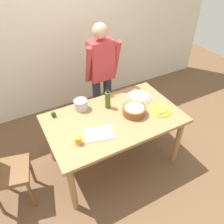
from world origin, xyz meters
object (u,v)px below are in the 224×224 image
Objects in this scene: popcorn_bowl at (134,110)px; cutting_board_white at (99,134)px; pizza_raw_on_board at (139,97)px; avocado at (53,114)px; person_cook at (102,72)px; cup_orange at (78,140)px; steel_pot at (81,104)px; plate_with_slice at (160,111)px; chair_wooden_left at (1,169)px; dining_table at (114,123)px; olive_oil_bottle at (108,100)px.

cutting_board_white is at bearing -167.70° from popcorn_bowl.
pizza_raw_on_board is 1.12m from avocado.
cup_orange is (-0.74, -0.95, -0.14)m from person_cook.
pizza_raw_on_board is 1.09m from cup_orange.
steel_pot is at bearing 142.78° from popcorn_bowl.
popcorn_bowl is at bearing 159.87° from plate_with_slice.
person_cook reaches higher than avocado.
chair_wooden_left is 1.83m from pizza_raw_on_board.
dining_table is at bearing -106.00° from person_cook.
cutting_board_white is 4.29× the size of avocado.
person_cook is at bearing 74.00° from dining_table.
popcorn_bowl is (0.25, -0.05, 0.15)m from dining_table.
cutting_board_white is (-0.00, -0.51, -0.06)m from steel_pot.
popcorn_bowl is at bearing 12.30° from cutting_board_white.
plate_with_slice is at bearing 1.22° from cup_orange.
pizza_raw_on_board is 0.36m from popcorn_bowl.
dining_table is 0.34m from cutting_board_white.
plate_with_slice is at bearing 0.03° from cutting_board_white.
plate_with_slice is 0.93× the size of popcorn_bowl.
olive_oil_bottle is at bearing -22.87° from steel_pot.
olive_oil_bottle reaches higher than cutting_board_white.
person_cook is (0.22, 0.76, 0.27)m from dining_table.
dining_table is at bearing -30.16° from avocado.
plate_with_slice is at bearing -69.66° from person_cook.
dining_table is at bearing -51.47° from steel_pot.
plate_with_slice is 1.02× the size of olive_oil_bottle.
plate_with_slice is (1.88, -0.22, 0.23)m from chair_wooden_left.
chair_wooden_left is 1.12m from steel_pot.
avocado is at bearing 172.08° from pizza_raw_on_board.
chair_wooden_left is (-1.54, -0.70, -0.40)m from person_cook.
person_cook reaches higher than chair_wooden_left.
olive_oil_bottle is at bearing -12.48° from avocado.
steel_pot reaches higher than avocado.
olive_oil_bottle is at bearing 6.78° from chair_wooden_left.
steel_pot is 0.35m from avocado.
cup_orange is 0.56m from avocado.
plate_with_slice reaches higher than pizza_raw_on_board.
person_cook is at bearing 92.15° from popcorn_bowl.
olive_oil_bottle is (-0.53, 0.38, 0.11)m from plate_with_slice.
person_cook reaches higher than popcorn_bowl.
cup_orange is (-1.09, -0.02, 0.03)m from plate_with_slice.
plate_with_slice is 3.71× the size of avocado.
dining_table is 9.22× the size of steel_pot.
dining_table is at bearing 19.71° from cup_orange.
olive_oil_bottle reaches higher than cup_orange.
dining_table is 5.33× the size of cutting_board_white.
cup_orange reaches higher than plate_with_slice.
plate_with_slice is (0.56, -0.17, 0.10)m from dining_table.
avocado is at bearing 99.71° from cup_orange.
cutting_board_white is at bearing -90.39° from steel_pot.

